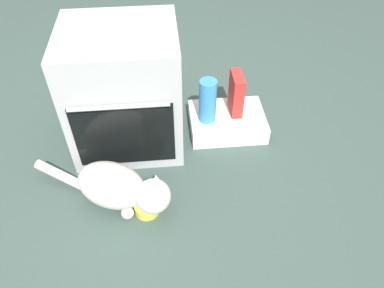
% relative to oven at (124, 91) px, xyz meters
% --- Properties ---
extents(ground, '(8.00, 8.00, 0.00)m').
position_rel_oven_xyz_m(ground, '(0.06, -0.40, -0.38)').
color(ground, '#384C47').
extents(oven, '(0.65, 0.62, 0.77)m').
position_rel_oven_xyz_m(oven, '(0.00, 0.00, 0.00)').
color(oven, '#B7BABF').
rests_on(oven, ground).
extents(pantry_cabinet, '(0.50, 0.37, 0.12)m').
position_rel_oven_xyz_m(pantry_cabinet, '(0.65, 0.03, -0.33)').
color(pantry_cabinet, white).
rests_on(pantry_cabinet, ground).
extents(food_bowl, '(0.14, 0.14, 0.09)m').
position_rel_oven_xyz_m(food_bowl, '(0.10, -0.60, -0.35)').
color(food_bowl, '#D1D14C').
rests_on(food_bowl, ground).
extents(cat, '(0.78, 0.45, 0.27)m').
position_rel_oven_xyz_m(cat, '(-0.04, -0.54, -0.24)').
color(cat, silver).
rests_on(cat, ground).
extents(water_bottle, '(0.11, 0.11, 0.30)m').
position_rel_oven_xyz_m(water_bottle, '(0.50, 0.00, -0.12)').
color(water_bottle, '#388CD1').
rests_on(water_bottle, pantry_cabinet).
extents(cereal_box, '(0.07, 0.18, 0.28)m').
position_rel_oven_xyz_m(cereal_box, '(0.70, 0.08, -0.13)').
color(cereal_box, '#B72D28').
rests_on(cereal_box, pantry_cabinet).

